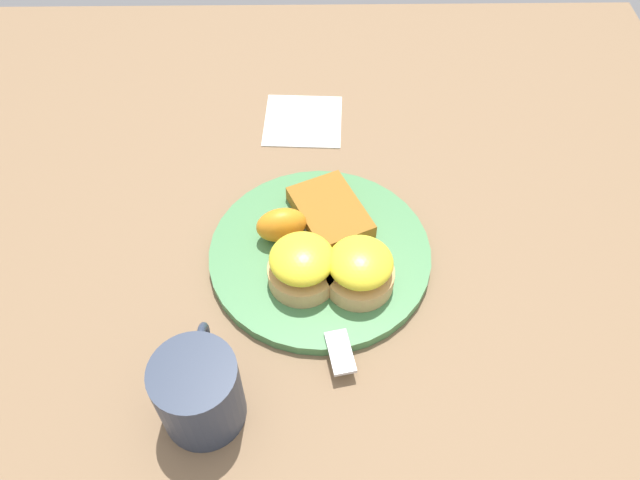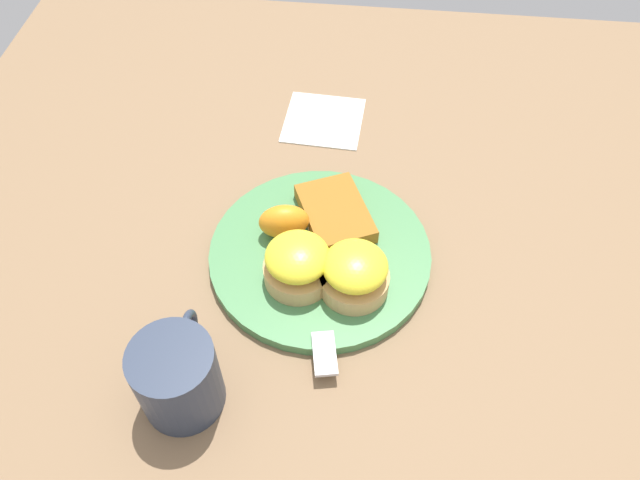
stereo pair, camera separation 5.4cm
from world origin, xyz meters
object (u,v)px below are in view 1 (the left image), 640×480
Objects in this scene: sandwich_benedict_left at (302,266)px; orange_wedge at (281,225)px; cup at (199,392)px; hashbrown_patty at (330,212)px; fork at (324,290)px; sandwich_benedict_right at (360,269)px.

orange_wedge is at bearing 21.38° from sandwich_benedict_left.
hashbrown_patty is at bearing -28.32° from cup.
fork is 0.18m from cup.
fork is (-0.11, 0.01, -0.01)m from hashbrown_patty.
hashbrown_patty is at bearing -63.13° from orange_wedge.
sandwich_benedict_right is (-0.01, -0.06, 0.00)m from sandwich_benedict_left.
sandwich_benedict_right is 0.22m from cup.
sandwich_benedict_left is 0.04m from fork.
sandwich_benedict_right is 0.11m from orange_wedge.
orange_wedge is at bearing 31.90° from fork.
cup reaches higher than sandwich_benedict_right.
fork is at bearing 104.25° from sandwich_benedict_right.
cup reaches higher than hashbrown_patty.
sandwich_benedict_right is at bearing -127.85° from orange_wedge.
hashbrown_patty is at bearing 17.26° from sandwich_benedict_right.
sandwich_benedict_left is 0.69× the size of cup.
cup is (-0.13, 0.12, 0.03)m from fork.
sandwich_benedict_left is at bearing 57.05° from fork.
sandwich_benedict_left is 0.10m from hashbrown_patty.
orange_wedge reaches higher than hashbrown_patty.
sandwich_benedict_left is 0.06m from sandwich_benedict_right.
sandwich_benedict_left is 1.00× the size of sandwich_benedict_right.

